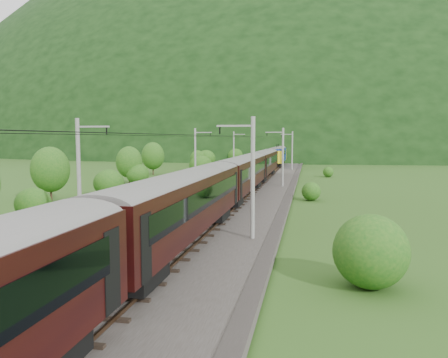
# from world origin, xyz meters

# --- Properties ---
(ground) EXTENTS (600.00, 600.00, 0.00)m
(ground) POSITION_xyz_m (0.00, 0.00, 0.00)
(ground) COLOR #2B4A17
(ground) RESTS_ON ground
(railbed) EXTENTS (14.00, 220.00, 0.30)m
(railbed) POSITION_xyz_m (0.00, 10.00, 0.15)
(railbed) COLOR #38332D
(railbed) RESTS_ON ground
(track_left) EXTENTS (2.40, 220.00, 0.27)m
(track_left) POSITION_xyz_m (-2.40, 10.00, 0.37)
(track_left) COLOR brown
(track_left) RESTS_ON railbed
(track_right) EXTENTS (2.40, 220.00, 0.27)m
(track_right) POSITION_xyz_m (2.40, 10.00, 0.37)
(track_right) COLOR brown
(track_right) RESTS_ON railbed
(catenary_left) EXTENTS (2.54, 192.28, 8.00)m
(catenary_left) POSITION_xyz_m (-6.12, 32.00, 4.50)
(catenary_left) COLOR gray
(catenary_left) RESTS_ON railbed
(catenary_right) EXTENTS (2.54, 192.28, 8.00)m
(catenary_right) POSITION_xyz_m (6.12, 32.00, 4.50)
(catenary_right) COLOR gray
(catenary_right) RESTS_ON railbed
(overhead_wires) EXTENTS (4.83, 198.00, 0.03)m
(overhead_wires) POSITION_xyz_m (0.00, 10.00, 7.10)
(overhead_wires) COLOR black
(overhead_wires) RESTS_ON ground
(mountain_main) EXTENTS (504.00, 360.00, 244.00)m
(mountain_main) POSITION_xyz_m (0.00, 260.00, 0.00)
(mountain_main) COLOR black
(mountain_main) RESTS_ON ground
(mountain_ridge) EXTENTS (336.00, 280.00, 132.00)m
(mountain_ridge) POSITION_xyz_m (-120.00, 300.00, 0.00)
(mountain_ridge) COLOR black
(mountain_ridge) RESTS_ON ground
(train) EXTENTS (3.05, 144.75, 5.30)m
(train) POSITION_xyz_m (2.40, 8.33, 3.60)
(train) COLOR black
(train) RESTS_ON ground
(hazard_post_near) EXTENTS (0.18, 0.18, 1.71)m
(hazard_post_near) POSITION_xyz_m (-0.19, 28.51, 1.15)
(hazard_post_near) COLOR red
(hazard_post_near) RESTS_ON railbed
(hazard_post_far) EXTENTS (0.14, 0.14, 1.30)m
(hazard_post_far) POSITION_xyz_m (0.22, 58.48, 0.95)
(hazard_post_far) COLOR red
(hazard_post_far) RESTS_ON railbed
(signal) EXTENTS (0.24, 0.24, 2.21)m
(signal) POSITION_xyz_m (-3.96, 60.42, 1.60)
(signal) COLOR black
(signal) RESTS_ON railbed
(vegetation_left) EXTENTS (14.22, 142.55, 6.97)m
(vegetation_left) POSITION_xyz_m (-14.91, 15.34, 2.77)
(vegetation_left) COLOR #195316
(vegetation_left) RESTS_ON ground
(vegetation_right) EXTENTS (5.88, 95.66, 3.10)m
(vegetation_right) POSITION_xyz_m (11.43, -15.25, 1.44)
(vegetation_right) COLOR #195316
(vegetation_right) RESTS_ON ground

